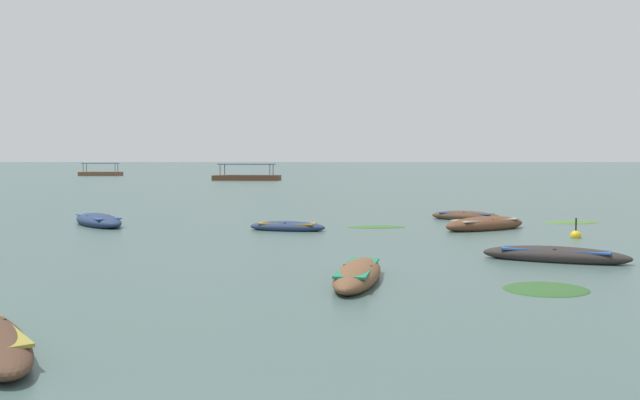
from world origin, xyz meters
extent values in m
plane|color=#425B56|center=(0.00, 1500.00, 0.00)|extent=(6000.00, 6000.00, 0.00)
cone|color=slate|center=(-1424.40, 2541.24, 294.01)|extent=(2495.58, 2495.58, 588.01)
cone|color=slate|center=(-433.67, 2562.10, 175.60)|extent=(929.06, 929.06, 351.21)
ellipsoid|color=#2D2826|center=(6.65, 15.14, 0.16)|extent=(4.16, 2.19, 0.54)
cube|color=#28519E|center=(6.65, 15.14, 0.32)|extent=(2.99, 1.57, 0.05)
cube|color=#2D2826|center=(6.65, 15.14, 0.37)|extent=(0.28, 0.65, 0.04)
ellipsoid|color=navy|center=(-10.72, 24.22, 0.20)|extent=(4.05, 4.42, 0.65)
cube|color=#28519E|center=(-10.72, 24.22, 0.39)|extent=(2.91, 3.18, 0.05)
cube|color=navy|center=(-10.72, 24.22, 0.44)|extent=(0.79, 0.68, 0.04)
ellipsoid|color=brown|center=(1.15, 11.34, 0.17)|extent=(1.41, 4.19, 0.58)
cube|color=#197A56|center=(1.15, 11.34, 0.35)|extent=(1.02, 3.02, 0.05)
cube|color=brown|center=(1.15, 11.34, 0.40)|extent=(0.69, 0.15, 0.04)
ellipsoid|color=#4C3323|center=(5.83, 28.40, 0.16)|extent=(3.60, 2.55, 0.54)
cube|color=#28519E|center=(5.83, 28.40, 0.33)|extent=(2.59, 1.84, 0.05)
cube|color=#4C3323|center=(5.83, 28.40, 0.38)|extent=(0.41, 0.69, 0.04)
ellipsoid|color=navy|center=(-2.10, 22.81, 0.14)|extent=(3.32, 1.55, 0.48)
cube|color=orange|center=(-2.10, 22.81, 0.29)|extent=(2.39, 1.12, 0.05)
cube|color=navy|center=(-2.10, 22.81, 0.34)|extent=(0.19, 0.72, 0.04)
ellipsoid|color=brown|center=(6.03, 23.88, 0.21)|extent=(4.13, 3.51, 0.69)
cube|color=#B7B2A3|center=(6.03, 23.88, 0.41)|extent=(2.97, 2.52, 0.05)
cube|color=brown|center=(6.03, 23.88, 0.46)|extent=(0.58, 0.75, 0.04)
cube|color=brown|center=(-49.39, 115.36, 0.27)|extent=(7.82, 3.50, 0.90)
cylinder|color=#4C4742|center=(-46.66, 116.69, 1.40)|extent=(0.10, 0.10, 1.80)
cylinder|color=#4C4742|center=(-46.42, 114.74, 1.40)|extent=(0.10, 0.10, 1.80)
cylinder|color=#4C4742|center=(-52.36, 115.98, 1.40)|extent=(0.10, 0.10, 1.80)
cylinder|color=#4C4742|center=(-52.12, 114.03, 1.40)|extent=(0.10, 0.10, 1.80)
cube|color=#334C75|center=(-49.39, 115.36, 2.29)|extent=(6.57, 2.94, 0.12)
cube|color=brown|center=(-17.16, 90.22, 0.27)|extent=(9.38, 3.72, 0.90)
cylinder|color=#4C4742|center=(-20.73, 88.87, 1.40)|extent=(0.10, 0.10, 1.80)
cylinder|color=#4C4742|center=(-20.70, 91.63, 1.40)|extent=(0.10, 0.10, 1.80)
cylinder|color=#4C4742|center=(-13.62, 88.80, 1.40)|extent=(0.10, 0.10, 1.80)
cylinder|color=#4C4742|center=(-13.59, 91.56, 1.40)|extent=(0.10, 0.10, 1.80)
cube|color=#334C75|center=(-17.16, 90.22, 2.29)|extent=(7.88, 3.12, 0.12)
sphere|color=yellow|center=(8.91, 21.13, 0.08)|extent=(0.39, 0.39, 0.39)
cylinder|color=black|center=(8.91, 21.13, 0.41)|extent=(0.06, 0.06, 0.66)
ellipsoid|color=#38662D|center=(1.52, 24.40, 0.00)|extent=(2.69, 1.57, 0.14)
ellipsoid|color=#477033|center=(10.52, 27.45, 0.00)|extent=(3.07, 2.40, 0.14)
ellipsoid|color=#2D5628|center=(5.36, 10.79, 0.00)|extent=(2.58, 2.53, 0.14)
camera|label=1|loc=(1.65, -4.45, 2.88)|focal=37.86mm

